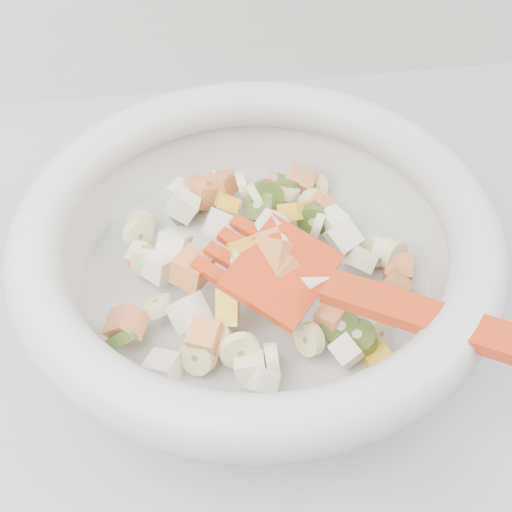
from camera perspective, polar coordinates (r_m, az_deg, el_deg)
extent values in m
cube|color=#949599|center=(0.92, -9.09, -21.48)|extent=(2.00, 0.60, 0.90)
cylinder|color=silver|center=(0.51, 0.00, -2.89)|extent=(0.28, 0.28, 0.02)
torus|color=silver|center=(0.46, 0.00, 2.39)|extent=(0.35, 0.35, 0.04)
cylinder|color=beige|center=(0.46, -1.53, -2.16)|extent=(0.02, 0.03, 0.03)
cylinder|color=beige|center=(0.53, 0.17, 5.20)|extent=(0.02, 0.03, 0.03)
cylinder|color=beige|center=(0.49, -9.78, -0.61)|extent=(0.03, 0.02, 0.03)
cylinder|color=beige|center=(0.51, 12.23, 0.02)|extent=(0.03, 0.03, 0.03)
cylinder|color=beige|center=(0.53, 5.19, 4.53)|extent=(0.03, 0.02, 0.03)
cylinder|color=beige|center=(0.57, 5.13, 6.18)|extent=(0.04, 0.03, 0.03)
cylinder|color=beige|center=(0.53, -10.24, 2.72)|extent=(0.03, 0.03, 0.03)
cylinder|color=beige|center=(0.44, 1.42, -9.15)|extent=(0.01, 0.03, 0.03)
cylinder|color=beige|center=(0.44, -5.17, -8.88)|extent=(0.03, 0.03, 0.03)
cylinder|color=beige|center=(0.44, 4.75, -7.39)|extent=(0.02, 0.03, 0.03)
cylinder|color=beige|center=(0.46, 10.69, -6.77)|extent=(0.03, 0.03, 0.03)
cylinder|color=beige|center=(0.43, -1.47, -8.37)|extent=(0.03, 0.01, 0.03)
cylinder|color=beige|center=(0.54, -1.14, 6.14)|extent=(0.02, 0.04, 0.04)
cylinder|color=beige|center=(0.46, 1.58, 0.45)|extent=(0.03, 0.03, 0.02)
cylinder|color=beige|center=(0.45, -0.65, -0.30)|extent=(0.03, 0.03, 0.02)
cylinder|color=beige|center=(0.51, 10.58, 0.53)|extent=(0.04, 0.02, 0.04)
cylinder|color=beige|center=(0.55, 2.45, 5.76)|extent=(0.04, 0.04, 0.03)
cylinder|color=beige|center=(0.47, -8.65, -4.45)|extent=(0.03, 0.03, 0.02)
cylinder|color=beige|center=(0.44, -3.65, -7.34)|extent=(0.03, 0.04, 0.02)
cylinder|color=beige|center=(0.52, 5.57, 2.86)|extent=(0.02, 0.03, 0.03)
cylinder|color=beige|center=(0.52, -10.45, 1.81)|extent=(0.03, 0.03, 0.03)
cube|color=gold|center=(0.49, 12.21, -2.70)|extent=(0.03, 0.03, 0.03)
cube|color=gold|center=(0.45, 2.50, -1.37)|extent=(0.03, 0.03, 0.03)
cube|color=gold|center=(0.45, 6.60, -5.42)|extent=(0.02, 0.02, 0.02)
cube|color=gold|center=(0.47, 1.00, 0.95)|extent=(0.03, 0.03, 0.03)
cube|color=gold|center=(0.44, -4.49, -7.25)|extent=(0.03, 0.03, 0.03)
cube|color=gold|center=(0.55, -5.05, 5.65)|extent=(0.03, 0.04, 0.03)
cube|color=gold|center=(0.57, 3.91, 6.54)|extent=(0.03, 0.03, 0.03)
cube|color=gold|center=(0.56, -3.24, 6.32)|extent=(0.03, 0.04, 0.03)
cube|color=gold|center=(0.56, 1.58, 6.36)|extent=(0.03, 0.03, 0.03)
cube|color=gold|center=(0.51, 12.50, -0.98)|extent=(0.03, 0.03, 0.02)
cube|color=gold|center=(0.53, 5.49, 4.36)|extent=(0.03, 0.03, 0.03)
cube|color=gold|center=(0.55, -4.89, 5.62)|extent=(0.03, 0.03, 0.03)
cube|color=gold|center=(0.46, 1.61, -0.05)|extent=(0.04, 0.04, 0.04)
cube|color=gold|center=(0.46, -11.50, -5.98)|extent=(0.03, 0.03, 0.03)
cube|color=gold|center=(0.50, -9.85, -0.23)|extent=(0.03, 0.03, 0.03)
cube|color=gold|center=(0.47, -5.68, -1.14)|extent=(0.04, 0.03, 0.03)
cylinder|color=#7AAB39|center=(0.46, 7.38, -6.16)|extent=(0.04, 0.04, 0.03)
cylinder|color=#7AAB39|center=(0.52, 5.07, 3.22)|extent=(0.04, 0.02, 0.04)
cylinder|color=#7AAB39|center=(0.54, -6.55, 4.12)|extent=(0.04, 0.04, 0.03)
cylinder|color=#7AAB39|center=(0.52, 0.30, 4.37)|extent=(0.04, 0.04, 0.02)
cylinder|color=#7AAB39|center=(0.49, 12.27, -3.96)|extent=(0.04, 0.02, 0.03)
cylinder|color=#7AAB39|center=(0.46, -11.75, -7.18)|extent=(0.03, 0.02, 0.03)
cylinder|color=#7AAB39|center=(0.55, 2.60, 6.38)|extent=(0.03, 0.03, 0.02)
cylinder|color=#7AAB39|center=(0.45, 9.07, -7.24)|extent=(0.03, 0.03, 0.02)
cylinder|color=#7AAB39|center=(0.53, 0.94, 5.31)|extent=(0.03, 0.02, 0.03)
cube|color=beige|center=(0.51, 11.33, 0.43)|extent=(0.03, 0.03, 0.02)
cube|color=beige|center=(0.52, 6.86, 2.97)|extent=(0.02, 0.03, 0.02)
cube|color=beige|center=(0.56, -3.50, 6.13)|extent=(0.03, 0.03, 0.02)
cube|color=beige|center=(0.49, 9.27, -0.33)|extent=(0.03, 0.03, 0.03)
cube|color=beige|center=(0.45, -5.96, -5.08)|extent=(0.03, 0.03, 0.03)
cube|color=beige|center=(0.50, 7.75, 1.70)|extent=(0.03, 0.04, 0.04)
cube|color=beige|center=(0.48, -8.49, -0.97)|extent=(0.03, 0.03, 0.03)
cube|color=beige|center=(0.49, -3.29, 2.82)|extent=(0.03, 0.03, 0.03)
cube|color=beige|center=(0.48, 1.58, 2.61)|extent=(0.03, 0.03, 0.03)
cube|color=beige|center=(0.51, -10.03, 0.01)|extent=(0.03, 0.03, 0.03)
cube|color=beige|center=(0.45, 8.06, -8.38)|extent=(0.03, 0.03, 0.03)
cube|color=beige|center=(0.44, -0.34, -10.27)|extent=(0.03, 0.03, 0.03)
cube|color=beige|center=(0.56, -6.61, 5.40)|extent=(0.03, 0.03, 0.02)
cube|color=beige|center=(0.53, -6.51, 4.49)|extent=(0.03, 0.02, 0.03)
cube|color=beige|center=(0.49, -7.37, 0.72)|extent=(0.03, 0.04, 0.03)
cube|color=beige|center=(0.43, 0.58, -10.98)|extent=(0.03, 0.02, 0.03)
cube|color=beige|center=(0.45, -8.20, -9.99)|extent=(0.03, 0.03, 0.03)
cube|color=beige|center=(0.45, 4.81, -2.36)|extent=(0.03, 0.03, 0.02)
cube|color=yellow|center=(0.53, -2.57, 4.79)|extent=(0.02, 0.03, 0.03)
cube|color=yellow|center=(0.46, 10.69, -8.78)|extent=(0.02, 0.03, 0.02)
cube|color=yellow|center=(0.46, 0.21, -1.63)|extent=(0.03, 0.03, 0.03)
cube|color=yellow|center=(0.51, 3.34, 3.99)|extent=(0.03, 0.03, 0.03)
cube|color=yellow|center=(0.46, -0.59, 0.68)|extent=(0.03, 0.03, 0.02)
cube|color=yellow|center=(0.45, -2.54, -4.61)|extent=(0.02, 0.03, 0.03)
cube|color=red|center=(0.45, 2.33, -1.33)|extent=(0.09, 0.09, 0.02)
cube|color=red|center=(0.48, -0.55, 2.33)|extent=(0.03, 0.03, 0.01)
cube|color=red|center=(0.47, -1.63, 1.10)|extent=(0.03, 0.03, 0.01)
cube|color=red|center=(0.46, -2.75, -0.19)|extent=(0.03, 0.03, 0.01)
cube|color=red|center=(0.45, -3.92, -1.52)|extent=(0.03, 0.03, 0.01)
cube|color=red|center=(0.40, 20.56, -6.89)|extent=(0.18, 0.16, 0.05)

